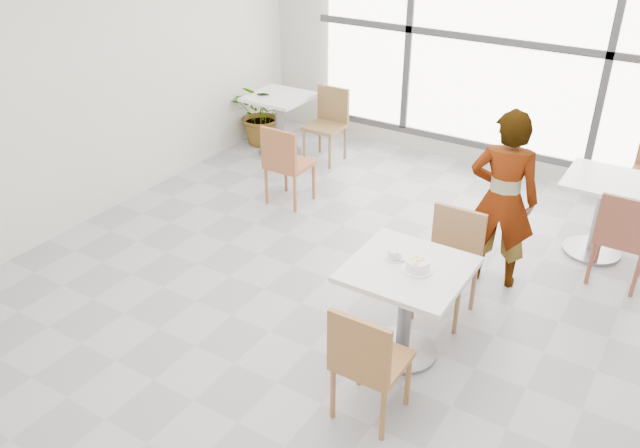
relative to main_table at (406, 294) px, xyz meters
The scene contains 16 objects.
floor 0.80m from the main_table, 169.32° to the left, with size 7.00×7.00×0.00m, color #9E9EA5.
wall_back 3.79m from the main_table, 99.42° to the left, with size 6.00×6.00×0.00m, color silver.
wall_left 3.73m from the main_table, behind, with size 7.00×7.00×0.00m, color silver.
window 3.73m from the main_table, 99.59° to the left, with size 4.60×0.07×2.52m.
main_table is the anchor object (origin of this frame).
chair_near 0.73m from the main_table, 84.02° to the right, with size 0.42×0.42×0.87m.
chair_far 0.68m from the main_table, 84.62° to the left, with size 0.42×0.42×0.87m.
oatmeal_bowl 0.28m from the main_table, ahead, with size 0.21×0.21×0.09m.
coffee_cup 0.29m from the main_table, 163.18° to the left, with size 0.16×0.13×0.07m.
person 1.33m from the main_table, 79.60° to the left, with size 0.57×0.37×1.55m, color black.
bg_table_left 3.92m from the main_table, 138.31° to the left, with size 0.70×0.70×0.75m.
bg_table_right 2.39m from the main_table, 68.40° to the left, with size 0.70×0.70×0.75m.
bg_chair_left_near 2.58m from the main_table, 144.01° to the left, with size 0.42×0.42×0.87m.
bg_chair_left_far 3.66m from the main_table, 129.97° to the left, with size 0.42×0.42×0.87m.
bg_chair_right_near 2.09m from the main_table, 57.11° to the left, with size 0.42×0.42×0.87m.
plant_left 4.31m from the main_table, 139.99° to the left, with size 0.72×0.62×0.80m, color #3D873B.
Camera 1 is at (2.07, -3.62, 3.18)m, focal length 36.47 mm.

